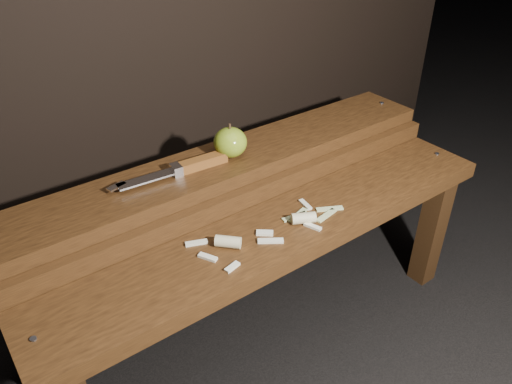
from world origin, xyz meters
TOP-DOWN VIEW (x-y plane):
  - ground at (0.00, 0.00)m, footprint 60.00×60.00m
  - bench_front_tier at (0.00, -0.06)m, footprint 1.20×0.20m
  - bench_rear_tier at (0.00, 0.17)m, footprint 1.20×0.21m
  - apple at (0.00, 0.17)m, footprint 0.08×0.08m
  - knife at (-0.12, 0.17)m, footprint 0.30×0.05m
  - apple_scraps at (-0.04, -0.06)m, footprint 0.38×0.14m

SIDE VIEW (x-z plane):
  - ground at x=0.00m, z-range 0.00..0.00m
  - bench_front_tier at x=0.00m, z-range 0.14..0.56m
  - bench_rear_tier at x=0.00m, z-range 0.16..0.67m
  - apple_scraps at x=-0.04m, z-range 0.42..0.44m
  - knife at x=-0.12m, z-range 0.50..0.53m
  - apple at x=0.00m, z-range 0.49..0.58m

